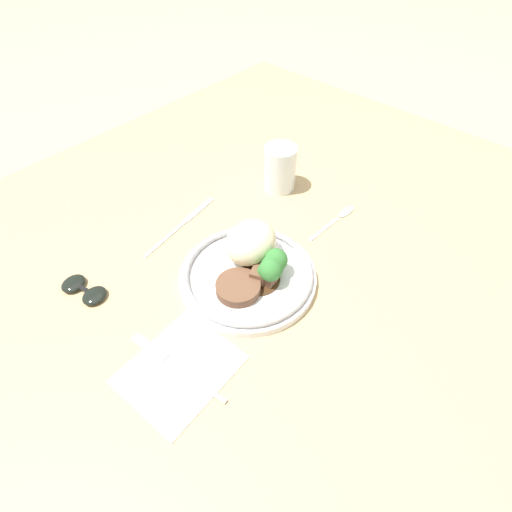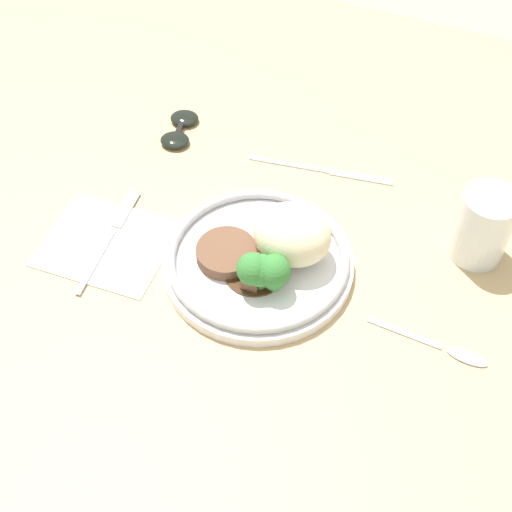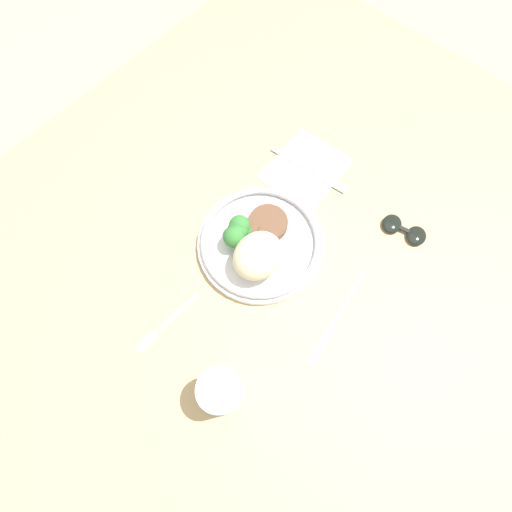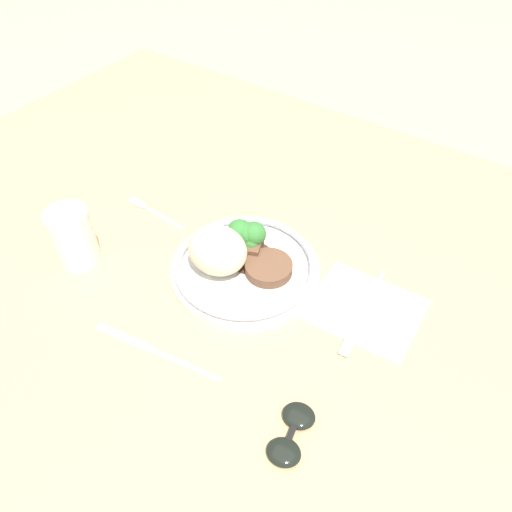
% 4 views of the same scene
% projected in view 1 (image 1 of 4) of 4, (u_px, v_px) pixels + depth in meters
% --- Properties ---
extents(ground_plane, '(8.00, 8.00, 0.00)m').
position_uv_depth(ground_plane, '(246.00, 274.00, 0.79)').
color(ground_plane, tan).
extents(dining_table, '(1.48, 1.21, 0.05)m').
position_uv_depth(dining_table, '(246.00, 266.00, 0.78)').
color(dining_table, tan).
rests_on(dining_table, ground).
extents(napkin, '(0.17, 0.15, 0.00)m').
position_uv_depth(napkin, '(180.00, 369.00, 0.60)').
color(napkin, silver).
rests_on(napkin, dining_table).
extents(plate, '(0.25, 0.25, 0.09)m').
position_uv_depth(plate, '(251.00, 267.00, 0.71)').
color(plate, white).
rests_on(plate, dining_table).
extents(juice_glass, '(0.07, 0.07, 0.10)m').
position_uv_depth(juice_glass, '(280.00, 170.00, 0.88)').
color(juice_glass, orange).
rests_on(juice_glass, dining_table).
extents(fork, '(0.03, 0.19, 0.00)m').
position_uv_depth(fork, '(168.00, 361.00, 0.61)').
color(fork, silver).
rests_on(fork, napkin).
extents(knife, '(0.21, 0.04, 0.00)m').
position_uv_depth(knife, '(183.00, 224.00, 0.83)').
color(knife, silver).
rests_on(knife, dining_table).
extents(spoon, '(0.15, 0.02, 0.01)m').
position_uv_depth(spoon, '(341.00, 216.00, 0.84)').
color(spoon, silver).
rests_on(spoon, dining_table).
extents(sunglasses, '(0.06, 0.10, 0.01)m').
position_uv_depth(sunglasses, '(84.00, 289.00, 0.70)').
color(sunglasses, black).
rests_on(sunglasses, dining_table).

